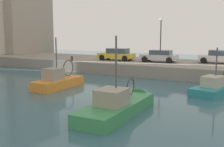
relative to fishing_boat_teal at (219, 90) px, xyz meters
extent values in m
plane|color=#386070|center=(-4.12, 6.37, -0.11)|extent=(80.00, 80.00, 0.00)
cube|color=gray|center=(7.38, 6.37, 0.49)|extent=(9.00, 56.00, 1.20)
cube|color=teal|center=(-0.40, 0.09, -0.11)|extent=(6.00, 3.15, 1.13)
cube|color=#B2A893|center=(-0.40, 0.09, 0.40)|extent=(5.74, 2.95, 0.08)
cube|color=#B7AD99|center=(-1.28, 0.31, 0.82)|extent=(1.80, 1.55, 0.76)
cylinder|color=#4C4C51|center=(-0.83, 0.20, 1.80)|extent=(0.10, 0.10, 2.82)
sphere|color=white|center=(-1.83, 1.49, 0.06)|extent=(0.32, 0.32, 0.32)
cube|color=#388951|center=(-9.06, 3.90, -0.11)|extent=(6.15, 2.05, 1.35)
cone|color=#388951|center=(-5.65, 3.97, -0.11)|extent=(0.93, 1.76, 1.74)
cube|color=#896B4C|center=(-9.06, 3.90, 0.50)|extent=(5.91, 1.89, 0.08)
cube|color=gray|center=(-9.67, 3.89, 0.97)|extent=(1.57, 1.42, 0.86)
cylinder|color=#4C4C51|center=(-9.21, 3.90, 2.29)|extent=(0.10, 0.10, 3.60)
torus|color=#3F3833|center=(-7.35, 3.93, 1.12)|extent=(1.04, 0.10, 1.03)
sphere|color=white|center=(-10.92, 4.93, 0.09)|extent=(0.32, 0.32, 0.32)
cube|color=orange|center=(-4.83, 11.52, -0.11)|extent=(4.75, 1.82, 1.43)
cone|color=orange|center=(-2.13, 11.57, -0.11)|extent=(0.93, 1.58, 1.56)
cube|color=#B2A893|center=(-4.83, 11.52, 0.53)|extent=(4.56, 1.67, 0.08)
cube|color=gray|center=(-5.43, 11.51, 1.05)|extent=(1.41, 1.24, 0.95)
cylinder|color=#4C4C51|center=(-5.01, 11.52, 2.22)|extent=(0.10, 0.10, 3.37)
torus|color=#3F3833|center=(-3.51, 11.54, 1.33)|extent=(1.37, 0.10, 1.37)
sphere|color=white|center=(-6.27, 12.45, 0.10)|extent=(0.32, 0.32, 0.32)
cube|color=silver|center=(8.91, 1.50, 1.64)|extent=(1.95, 3.99, 0.57)
cube|color=#384756|center=(8.92, 1.31, 2.20)|extent=(1.64, 2.27, 0.55)
cylinder|color=black|center=(7.97, 2.77, 1.41)|extent=(0.26, 0.65, 0.64)
cylinder|color=black|center=(9.68, 2.88, 1.41)|extent=(0.26, 0.65, 0.64)
cube|color=gold|center=(6.62, 12.45, 1.63)|extent=(1.99, 4.36, 0.55)
cube|color=#384756|center=(6.64, 12.24, 2.20)|extent=(1.66, 2.48, 0.57)
cylinder|color=black|center=(5.68, 13.83, 1.41)|extent=(0.26, 0.65, 0.64)
cylinder|color=black|center=(7.37, 13.95, 1.41)|extent=(0.26, 0.65, 0.64)
cylinder|color=black|center=(5.88, 10.95, 1.41)|extent=(0.26, 0.65, 0.64)
cylinder|color=black|center=(7.57, 11.07, 1.41)|extent=(0.26, 0.65, 0.64)
cube|color=#B7B7BC|center=(7.04, 7.34, 1.64)|extent=(1.92, 4.07, 0.56)
cube|color=#384756|center=(7.05, 7.14, 2.16)|extent=(1.61, 2.31, 0.49)
cylinder|color=black|center=(6.12, 8.64, 1.41)|extent=(0.26, 0.65, 0.64)
cylinder|color=black|center=(7.79, 8.74, 1.41)|extent=(0.26, 0.65, 0.64)
cylinder|color=black|center=(6.28, 5.94, 1.41)|extent=(0.26, 0.65, 0.64)
cylinder|color=black|center=(7.96, 6.04, 1.41)|extent=(0.26, 0.65, 0.64)
cylinder|color=#2D2D33|center=(3.23, 16.37, 1.36)|extent=(0.28, 0.28, 0.55)
cylinder|color=#38383D|center=(8.88, 7.84, 3.34)|extent=(0.12, 0.12, 4.50)
sphere|color=#F2EACC|center=(8.88, 7.84, 5.74)|extent=(0.36, 0.36, 0.36)
cube|color=#A39384|center=(10.95, 33.40, 6.74)|extent=(8.86, 7.67, 13.70)
camera|label=1|loc=(-21.62, -2.81, 4.21)|focal=43.95mm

